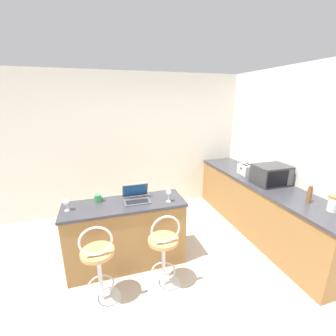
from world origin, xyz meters
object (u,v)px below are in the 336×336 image
at_px(bar_stool_near, 99,267).
at_px(toaster, 247,169).
at_px(mug_green, 98,198).
at_px(wine_glass_tall, 66,202).
at_px(laptop, 136,196).
at_px(bar_stool_far, 164,254).
at_px(storage_jar, 333,204).
at_px(microwave, 271,175).
at_px(wine_glass_short, 169,193).
at_px(pepper_mill, 310,194).

relative_size(bar_stool_near, toaster, 4.02).
distance_m(mug_green, wine_glass_tall, 0.38).
relative_size(laptop, toaster, 1.34).
bearing_deg(bar_stool_far, wine_glass_tall, 151.46).
xyz_separation_m(storage_jar, mug_green, (-2.58, 1.06, -0.05)).
distance_m(microwave, toaster, 0.52).
bearing_deg(bar_stool_near, bar_stool_far, 0.00).
distance_m(bar_stool_near, wine_glass_short, 1.13).
bearing_deg(toaster, laptop, -166.25).
distance_m(toaster, wine_glass_short, 1.73).
height_order(pepper_mill, wine_glass_tall, pepper_mill).
height_order(bar_stool_far, toaster, toaster).
bearing_deg(pepper_mill, laptop, 161.13).
height_order(laptop, wine_glass_short, laptop).
xyz_separation_m(pepper_mill, mug_green, (-2.52, 0.80, -0.06)).
distance_m(bar_stool_far, pepper_mill, 1.94).
xyz_separation_m(toaster, wine_glass_short, (-1.61, -0.65, 0.03)).
distance_m(laptop, pepper_mill, 2.17).
distance_m(wine_glass_short, wine_glass_tall, 1.20).
distance_m(pepper_mill, mug_green, 2.64).
height_order(pepper_mill, wine_glass_short, pepper_mill).
bearing_deg(storage_jar, laptop, 155.59).
bearing_deg(wine_glass_short, toaster, 21.91).
bearing_deg(bar_stool_near, toaster, 23.36).
relative_size(microwave, toaster, 2.05).
bearing_deg(microwave, wine_glass_tall, -179.67).
distance_m(microwave, mug_green, 2.52).
xyz_separation_m(bar_stool_near, toaster, (2.50, 1.08, 0.51)).
relative_size(laptop, wine_glass_short, 2.04).
bearing_deg(mug_green, wine_glass_short, -17.04).
bearing_deg(laptop, pepper_mill, -18.87).
bearing_deg(pepper_mill, bar_stool_far, 176.63).
distance_m(bar_stool_far, wine_glass_tall, 1.27).
height_order(toaster, storage_jar, storage_jar).
xyz_separation_m(mug_green, wine_glass_tall, (-0.35, -0.14, 0.06)).
height_order(bar_stool_near, pepper_mill, pepper_mill).
bearing_deg(mug_green, laptop, -12.19).
height_order(laptop, microwave, microwave).
relative_size(laptop, pepper_mill, 1.41).
relative_size(wine_glass_short, mug_green, 1.53).
distance_m(toaster, pepper_mill, 1.19).
relative_size(pepper_mill, mug_green, 2.21).
xyz_separation_m(laptop, microwave, (2.05, -0.03, 0.09)).
relative_size(bar_stool_far, laptop, 3.00).
bearing_deg(mug_green, toaster, 8.94).
xyz_separation_m(bar_stool_far, mug_green, (-0.66, 0.69, 0.47)).
distance_m(microwave, wine_glass_tall, 2.87).
height_order(bar_stool_near, microwave, microwave).
height_order(wine_glass_short, mug_green, wine_glass_short).
relative_size(bar_stool_near, storage_jar, 5.20).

